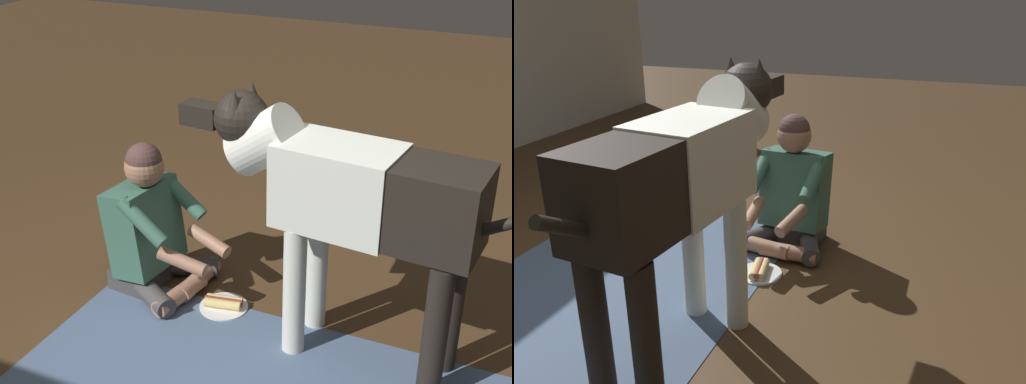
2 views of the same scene
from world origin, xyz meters
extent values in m
cube|color=#423F40|center=(1.03, -0.62, 0.06)|extent=(0.28, 0.36, 0.12)
cylinder|color=#423F40|center=(0.85, -0.76, 0.07)|extent=(0.41, 0.23, 0.11)
cylinder|color=#A37258|center=(0.71, -0.68, 0.06)|extent=(0.10, 0.36, 0.09)
cylinder|color=#423F40|center=(0.89, -0.45, 0.07)|extent=(0.40, 0.30, 0.11)
cylinder|color=#A37258|center=(0.73, -0.51, 0.06)|extent=(0.16, 0.37, 0.09)
cube|color=#3A6654|center=(1.00, -0.62, 0.36)|extent=(0.31, 0.43, 0.50)
cylinder|color=#3A6654|center=(0.85, -0.78, 0.50)|extent=(0.30, 0.11, 0.24)
cylinder|color=#A37258|center=(0.65, -0.71, 0.30)|extent=(0.28, 0.14, 0.12)
cylinder|color=#3A6654|center=(0.88, -0.43, 0.50)|extent=(0.30, 0.11, 0.24)
cylinder|color=#A37258|center=(0.68, -0.46, 0.30)|extent=(0.27, 0.08, 0.12)
sphere|color=#A37258|center=(0.97, -0.62, 0.71)|extent=(0.21, 0.21, 0.21)
sphere|color=#4D3530|center=(0.97, -0.62, 0.75)|extent=(0.19, 0.19, 0.19)
cylinder|color=silver|center=(0.04, -0.40, 0.33)|extent=(0.11, 0.11, 0.67)
cylinder|color=silver|center=(0.01, -0.64, 0.33)|extent=(0.11, 0.11, 0.67)
cylinder|color=black|center=(-0.63, -0.33, 0.33)|extent=(0.11, 0.11, 0.67)
cylinder|color=black|center=(-0.65, -0.57, 0.33)|extent=(0.11, 0.11, 0.67)
cube|color=silver|center=(-0.11, -0.50, 0.86)|extent=(0.56, 0.40, 0.39)
cube|color=black|center=(-0.52, -0.46, 0.86)|extent=(0.49, 0.37, 0.37)
cylinder|color=silver|center=(0.26, -0.54, 1.00)|extent=(0.41, 0.28, 0.37)
sphere|color=black|center=(0.38, -0.56, 1.09)|extent=(0.26, 0.26, 0.26)
cube|color=black|center=(0.59, -0.58, 1.07)|extent=(0.20, 0.14, 0.10)
cone|color=black|center=(0.37, -0.48, 1.18)|extent=(0.10, 0.10, 0.12)
cone|color=black|center=(0.36, -0.63, 1.18)|extent=(0.10, 0.10, 0.12)
cylinder|color=black|center=(-0.76, -0.44, 0.82)|extent=(0.34, 0.08, 0.22)
cylinder|color=white|center=(0.50, -0.57, 0.01)|extent=(0.26, 0.26, 0.01)
cylinder|color=#E5C476|center=(0.50, -0.59, 0.04)|extent=(0.20, 0.08, 0.05)
cylinder|color=#E5C476|center=(0.50, -0.55, 0.04)|extent=(0.20, 0.08, 0.05)
cylinder|color=brown|center=(0.50, -0.57, 0.04)|extent=(0.21, 0.07, 0.04)
camera|label=1|loc=(-0.92, 2.17, 2.14)|focal=48.76mm
camera|label=2|loc=(-2.01, -1.54, 1.55)|focal=37.32mm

